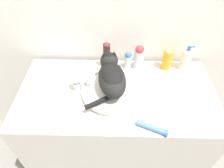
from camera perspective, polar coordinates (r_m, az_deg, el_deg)
name	(u,v)px	position (r m, az deg, el deg)	size (l,w,h in m)	color
wall_back	(118,17)	(1.30, 1.80, 18.58)	(8.00, 0.05, 2.40)	silver
vanity_counter	(116,131)	(1.57, 1.14, -13.39)	(1.19, 0.60, 0.90)	beige
sink_basin	(112,90)	(1.18, 0.02, -1.86)	(0.36, 0.36, 0.04)	white
cat	(111,76)	(1.12, -0.16, 2.35)	(0.24, 0.33, 0.18)	black
faucet	(78,81)	(1.19, -9.76, 0.83)	(0.14, 0.06, 0.13)	silver
lotion_bottle_white	(139,57)	(1.32, 7.67, 7.59)	(0.06, 0.06, 0.18)	silver
hairspray_can_black	(107,56)	(1.31, -1.50, 8.06)	(0.05, 0.05, 0.20)	#331E19
spray_bottle_trigger	(167,59)	(1.36, 15.53, 6.86)	(0.06, 0.06, 0.16)	orange
deodorant_stick	(128,60)	(1.33, 4.59, 6.81)	(0.05, 0.05, 0.12)	silver
soap_pump_bottle	(186,59)	(1.40, 20.28, 6.62)	(0.07, 0.07, 0.18)	silver
cream_tube	(152,128)	(1.05, 11.48, -12.20)	(0.16, 0.09, 0.03)	#4C7FB2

